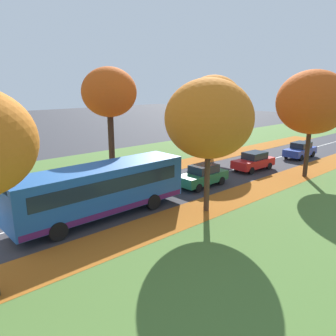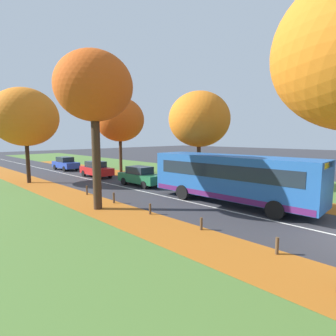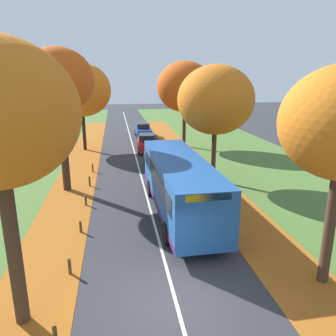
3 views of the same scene
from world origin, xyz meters
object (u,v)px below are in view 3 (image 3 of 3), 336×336
object	(u,v)px
tree_left_near	(58,81)
tree_left_mid	(81,90)
tree_right_near	(216,100)
car_green_lead	(157,159)
bollard_sixth	(93,168)
car_blue_third_in_line	(143,130)
bus	(179,183)
car_red_following	(146,142)
tree_right_mid	(185,87)
bollard_fourth	(86,200)
bollard_second	(70,266)
bollard_fifth	(90,181)
bollard_nearest	(55,336)
bollard_third	(81,227)

from	to	relation	value
tree_left_near	tree_left_mid	distance (m)	12.10
tree_right_near	car_green_lead	size ratio (longest dim) A/B	1.85
tree_right_near	bollard_sixth	world-z (taller)	tree_right_near
tree_left_near	car_blue_third_in_line	world-z (taller)	tree_left_near
bus	car_red_following	world-z (taller)	bus
tree_right_near	tree_right_mid	world-z (taller)	tree_right_mid
tree_right_mid	car_green_lead	xyz separation A→B (m)	(-3.87, -8.31, -5.24)
bollard_fourth	car_green_lead	xyz separation A→B (m)	(4.95, 6.80, 0.52)
tree_right_near	bollard_fourth	size ratio (longest dim) A/B	13.28
tree_right_mid	bollard_sixth	distance (m)	13.42
tree_right_mid	bollard_sixth	bearing A→B (deg)	-136.66
tree_left_mid	bollard_second	size ratio (longest dim) A/B	13.43
bollard_fifth	bollard_second	bearing A→B (deg)	-90.13
bollard_second	car_green_lead	bearing A→B (deg)	69.83
bollard_sixth	bollard_nearest	bearing A→B (deg)	-89.93
car_green_lead	tree_left_near	bearing A→B (deg)	-148.66
bollard_sixth	car_blue_third_in_line	xyz separation A→B (m)	(5.10, 14.81, 0.48)
car_blue_third_in_line	tree_left_near	bearing A→B (deg)	-109.17
tree_right_mid	bollard_fourth	world-z (taller)	tree_right_mid
bollard_fourth	car_red_following	bearing A→B (deg)	70.78
bollard_sixth	car_blue_third_in_line	distance (m)	15.67
tree_left_near	bollard_nearest	size ratio (longest dim) A/B	14.85
tree_right_mid	bollard_fifth	distance (m)	15.75
bollard_fourth	bollard_fifth	distance (m)	3.39
bus	car_red_following	xyz separation A→B (m)	(-0.24, 15.53, -0.89)
tree_right_near	car_blue_third_in_line	world-z (taller)	tree_right_near
bus	tree_right_mid	bearing A→B (deg)	77.34
bollard_fifth	car_blue_third_in_line	world-z (taller)	car_blue_third_in_line
tree_right_near	bollard_fifth	world-z (taller)	tree_right_near
tree_left_mid	bus	distance (m)	18.44
bus	tree_left_near	bearing A→B (deg)	143.18
bollard_fifth	car_blue_third_in_line	size ratio (longest dim) A/B	0.16
bollard_second	car_blue_third_in_line	world-z (taller)	car_blue_third_in_line
bollard_sixth	car_green_lead	bearing A→B (deg)	0.33
tree_right_mid	bollard_third	size ratio (longest dim) A/B	15.11
bollard_second	bollard_fifth	xyz separation A→B (m)	(0.02, 10.16, 0.03)
bollard_second	car_blue_third_in_line	size ratio (longest dim) A/B	0.15
bollard_second	bollard_fifth	size ratio (longest dim) A/B	0.92
tree_left_near	bollard_fourth	size ratio (longest dim) A/B	14.83
tree_left_mid	tree_right_near	xyz separation A→B (m)	(9.67, -11.66, -0.27)
tree_right_near	tree_right_mid	bearing A→B (deg)	88.11
bollard_fourth	car_red_following	xyz separation A→B (m)	(4.77, 13.67, 0.52)
car_red_following	bollard_fifth	bearing A→B (deg)	-114.93
bollard_nearest	bollard_third	bearing A→B (deg)	89.74
bollard_sixth	bus	distance (m)	10.08
bollard_nearest	bollard_second	distance (m)	3.39
bollard_fourth	bollard_sixth	world-z (taller)	bollard_sixth
bollard_fifth	bollard_fourth	bearing A→B (deg)	-89.74
bus	car_red_following	distance (m)	15.56
bollard_nearest	bollard_fourth	distance (m)	10.16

